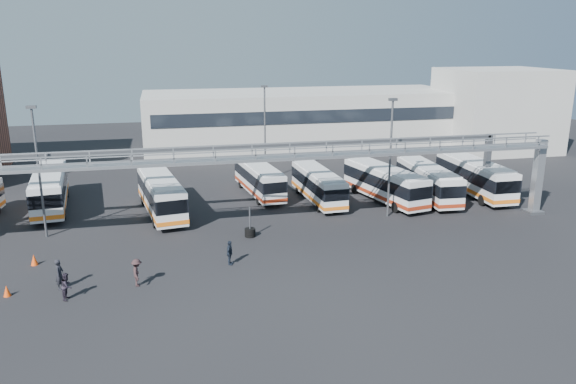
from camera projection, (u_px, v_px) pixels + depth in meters
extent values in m
plane|color=black|center=(267.00, 257.00, 39.71)|extent=(140.00, 140.00, 0.00)
cube|color=gray|center=(538.00, 177.00, 48.87)|extent=(0.70, 0.70, 6.60)
cube|color=#4C4F54|center=(533.00, 212.00, 49.72)|extent=(1.40, 1.40, 0.25)
cube|color=gray|center=(254.00, 159.00, 42.79)|extent=(50.00, 1.80, 0.22)
cube|color=gray|center=(256.00, 148.00, 41.74)|extent=(50.00, 0.10, 0.10)
cube|color=gray|center=(252.00, 144.00, 43.34)|extent=(50.00, 0.10, 0.10)
cube|color=#4C4F54|center=(246.00, 147.00, 46.50)|extent=(45.00, 0.50, 0.35)
cube|color=#9E9E99|center=(301.00, 121.00, 76.93)|extent=(42.00, 14.00, 8.00)
cube|color=#B2B2AD|center=(497.00, 110.00, 76.45)|extent=(14.00, 12.00, 11.00)
cylinder|color=#4C4F54|center=(39.00, 175.00, 42.48)|extent=(0.18, 0.18, 10.00)
cube|color=#4C4F54|center=(31.00, 107.00, 41.13)|extent=(0.70, 0.35, 0.22)
cylinder|color=#4C4F54|center=(390.00, 160.00, 47.52)|extent=(0.18, 0.18, 10.00)
cube|color=#4C4F54|center=(393.00, 99.00, 46.17)|extent=(0.70, 0.35, 0.22)
cylinder|color=#4C4F54|center=(265.00, 135.00, 59.92)|extent=(0.18, 0.18, 10.00)
cube|color=#4C4F54|center=(264.00, 86.00, 58.56)|extent=(0.70, 0.35, 0.22)
cube|color=silver|center=(50.00, 189.00, 50.44)|extent=(3.83, 11.62, 2.85)
cube|color=black|center=(49.00, 185.00, 50.36)|extent=(3.90, 11.68, 1.14)
cube|color=orange|center=(51.00, 200.00, 50.71)|extent=(3.89, 11.67, 0.36)
cube|color=silver|center=(48.00, 172.00, 50.04)|extent=(3.45, 10.45, 0.17)
cylinder|color=black|center=(34.00, 216.00, 47.12)|extent=(0.42, 1.06, 1.04)
cylinder|color=black|center=(64.00, 214.00, 47.86)|extent=(0.42, 1.06, 1.04)
cylinder|color=black|center=(40.00, 194.00, 53.76)|extent=(0.42, 1.06, 1.04)
cylinder|color=black|center=(67.00, 192.00, 54.50)|extent=(0.42, 1.06, 1.04)
cube|color=silver|center=(161.00, 194.00, 48.98)|extent=(4.19, 11.39, 2.78)
cube|color=black|center=(161.00, 190.00, 48.89)|extent=(4.26, 11.46, 1.11)
cube|color=orange|center=(162.00, 205.00, 49.24)|extent=(4.25, 11.45, 0.35)
cube|color=silver|center=(160.00, 177.00, 48.58)|extent=(3.77, 10.25, 0.16)
cylinder|color=black|center=(155.00, 222.00, 45.73)|extent=(0.45, 1.05, 1.01)
cylinder|color=black|center=(183.00, 219.00, 46.54)|extent=(0.45, 1.05, 1.01)
cylinder|color=black|center=(143.00, 199.00, 52.12)|extent=(0.45, 1.05, 1.01)
cylinder|color=black|center=(168.00, 197.00, 52.93)|extent=(0.45, 1.05, 1.01)
cube|color=silver|center=(259.00, 178.00, 55.02)|extent=(3.46, 10.31, 2.53)
cube|color=black|center=(259.00, 176.00, 54.94)|extent=(3.52, 10.37, 1.01)
cube|color=maroon|center=(259.00, 187.00, 55.26)|extent=(3.51, 10.36, 0.32)
cube|color=silver|center=(259.00, 165.00, 54.66)|extent=(3.11, 9.28, 0.15)
cylinder|color=black|center=(259.00, 200.00, 52.07)|extent=(0.38, 0.94, 0.92)
cylinder|color=black|center=(280.00, 198.00, 52.73)|extent=(0.38, 0.94, 0.92)
cylinder|color=black|center=(241.00, 184.00, 57.95)|extent=(0.38, 0.94, 0.92)
cylinder|color=black|center=(260.00, 182.00, 58.61)|extent=(0.38, 0.94, 0.92)
cube|color=silver|center=(318.00, 185.00, 52.81)|extent=(2.74, 10.09, 2.50)
cube|color=black|center=(318.00, 182.00, 52.73)|extent=(2.80, 10.16, 1.00)
cube|color=orange|center=(318.00, 194.00, 53.05)|extent=(2.79, 10.15, 0.32)
cube|color=silver|center=(318.00, 171.00, 52.46)|extent=(2.47, 9.08, 0.15)
cylinder|color=black|center=(318.00, 207.00, 49.90)|extent=(0.32, 0.92, 0.91)
cylinder|color=black|center=(340.00, 205.00, 50.42)|extent=(0.32, 0.92, 0.91)
cylinder|color=black|center=(298.00, 189.00, 55.84)|extent=(0.32, 0.92, 0.91)
cylinder|color=black|center=(317.00, 188.00, 56.36)|extent=(0.32, 0.92, 0.91)
cube|color=silver|center=(385.00, 183.00, 52.85)|extent=(4.65, 11.13, 2.71)
cube|color=black|center=(385.00, 180.00, 52.77)|extent=(4.72, 11.20, 1.09)
cube|color=maroon|center=(384.00, 193.00, 53.11)|extent=(4.71, 11.19, 0.35)
cube|color=silver|center=(385.00, 168.00, 52.47)|extent=(4.18, 10.02, 0.16)
cylinder|color=black|center=(396.00, 207.00, 49.71)|extent=(0.49, 1.03, 0.99)
cylinder|color=black|center=(416.00, 204.00, 50.61)|extent=(0.49, 1.03, 0.99)
cylinder|color=black|center=(355.00, 189.00, 55.80)|extent=(0.49, 1.03, 0.99)
cylinder|color=black|center=(374.00, 186.00, 56.69)|extent=(0.49, 1.03, 0.99)
cube|color=silver|center=(428.00, 181.00, 53.69)|extent=(2.99, 10.73, 2.65)
cube|color=black|center=(428.00, 178.00, 53.61)|extent=(3.05, 10.80, 1.06)
cube|color=maroon|center=(427.00, 191.00, 53.94)|extent=(3.04, 10.79, 0.34)
cube|color=silver|center=(429.00, 167.00, 53.32)|extent=(2.69, 9.66, 0.15)
cylinder|color=black|center=(431.00, 204.00, 50.62)|extent=(0.34, 0.98, 0.97)
cylinder|color=black|center=(454.00, 203.00, 50.97)|extent=(0.34, 0.98, 0.97)
cylinder|color=black|center=(404.00, 186.00, 57.08)|extent=(0.34, 0.98, 0.97)
cylinder|color=black|center=(424.00, 185.00, 57.43)|extent=(0.34, 0.98, 0.97)
cube|color=silver|center=(475.00, 176.00, 55.08)|extent=(2.73, 11.35, 2.83)
cube|color=black|center=(475.00, 173.00, 54.99)|extent=(2.79, 11.41, 1.13)
cube|color=orange|center=(474.00, 186.00, 55.35)|extent=(2.78, 11.40, 0.36)
cube|color=silver|center=(476.00, 161.00, 54.68)|extent=(2.46, 10.22, 0.16)
cylinder|color=black|center=(482.00, 200.00, 51.80)|extent=(0.32, 1.03, 1.03)
cylinder|color=black|center=(505.00, 199.00, 52.26)|extent=(0.32, 1.03, 1.03)
cylinder|color=black|center=(445.00, 181.00, 58.63)|extent=(0.32, 1.03, 1.03)
cylinder|color=black|center=(466.00, 180.00, 59.09)|extent=(0.32, 1.03, 1.03)
imported|color=black|center=(60.00, 274.00, 34.51)|extent=(0.57, 0.77, 1.93)
imported|color=black|center=(67.00, 286.00, 33.17)|extent=(0.76, 0.91, 1.66)
imported|color=#2F1F21|center=(137.00, 273.00, 34.93)|extent=(0.70, 1.17, 1.78)
imported|color=#1A222F|center=(230.00, 253.00, 38.22)|extent=(0.78, 1.09, 1.71)
cone|color=#EB450D|center=(7.00, 291.00, 33.66)|extent=(0.56, 0.56, 0.69)
cone|color=#EB450D|center=(34.00, 260.00, 38.28)|extent=(0.63, 0.63, 0.75)
cylinder|color=black|center=(250.00, 235.00, 43.80)|extent=(0.84, 0.84, 0.20)
cylinder|color=black|center=(250.00, 232.00, 43.74)|extent=(0.84, 0.84, 0.20)
cylinder|color=black|center=(250.00, 230.00, 43.69)|extent=(0.84, 0.84, 0.20)
cylinder|color=#4C4F54|center=(250.00, 222.00, 43.52)|extent=(0.12, 0.12, 2.40)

